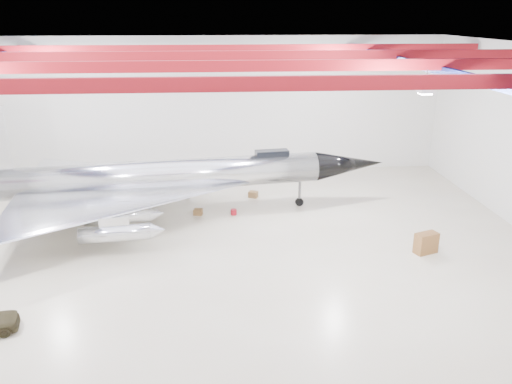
{
  "coord_description": "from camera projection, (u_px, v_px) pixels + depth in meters",
  "views": [
    {
      "loc": [
        1.62,
        -25.68,
        12.58
      ],
      "look_at": [
        3.78,
        2.0,
        2.64
      ],
      "focal_mm": 35.0,
      "sensor_mm": 36.0,
      "label": 1
    }
  ],
  "objects": [
    {
      "name": "floor",
      "position": [
        192.0,
        250.0,
        28.22
      ],
      "size": [
        40.0,
        40.0,
        0.0
      ],
      "primitive_type": "plane",
      "color": "#BFB298",
      "rests_on": "ground"
    },
    {
      "name": "wall_back",
      "position": [
        197.0,
        106.0,
        40.45
      ],
      "size": [
        40.0,
        0.0,
        40.0
      ],
      "primitive_type": "plane",
      "rotation": [
        1.57,
        0.0,
        0.0
      ],
      "color": "silver",
      "rests_on": "floor"
    },
    {
      "name": "ceiling",
      "position": [
        183.0,
        48.0,
        24.52
      ],
      "size": [
        40.0,
        40.0,
        0.0
      ],
      "primitive_type": "plane",
      "rotation": [
        3.14,
        0.0,
        0.0
      ],
      "color": "#0A0F38",
      "rests_on": "wall_back"
    },
    {
      "name": "ceiling_structure",
      "position": [
        183.0,
        62.0,
        24.74
      ],
      "size": [
        39.5,
        29.5,
        1.08
      ],
      "color": "maroon",
      "rests_on": "ceiling"
    },
    {
      "name": "jet_aircraft",
      "position": [
        166.0,
        180.0,
        32.14
      ],
      "size": [
        27.91,
        17.74,
        7.61
      ],
      "rotation": [
        0.0,
        0.0,
        0.12
      ],
      "color": "silver",
      "rests_on": "floor"
    },
    {
      "name": "desk",
      "position": [
        426.0,
        243.0,
        27.66
      ],
      "size": [
        1.43,
        1.04,
        1.18
      ],
      "primitive_type": "cube",
      "rotation": [
        0.0,
        0.0,
        0.35
      ],
      "color": "brown",
      "rests_on": "floor"
    },
    {
      "name": "crate_ply",
      "position": [
        118.0,
        211.0,
        33.26
      ],
      "size": [
        0.57,
        0.5,
        0.34
      ],
      "primitive_type": "cube",
      "rotation": [
        0.0,
        0.0,
        -0.29
      ],
      "color": "olive",
      "rests_on": "floor"
    },
    {
      "name": "parts_bin",
      "position": [
        253.0,
        194.0,
        36.2
      ],
      "size": [
        0.78,
        0.72,
        0.44
      ],
      "primitive_type": "cube",
      "rotation": [
        0.0,
        0.0,
        -0.42
      ],
      "color": "olive",
      "rests_on": "floor"
    },
    {
      "name": "crate_small",
      "position": [
        65.0,
        213.0,
        33.1
      ],
      "size": [
        0.45,
        0.39,
        0.28
      ],
      "primitive_type": "cube",
      "rotation": [
        0.0,
        0.0,
        -0.2
      ],
      "color": "#59595B",
      "rests_on": "floor"
    },
    {
      "name": "tool_chest",
      "position": [
        234.0,
        212.0,
        33.07
      ],
      "size": [
        0.45,
        0.45,
        0.37
      ],
      "primitive_type": "cylinder",
      "rotation": [
        0.0,
        0.0,
        0.12
      ],
      "color": "#A5101F",
      "rests_on": "floor"
    },
    {
      "name": "oil_barrel",
      "position": [
        198.0,
        212.0,
        33.04
      ],
      "size": [
        0.65,
        0.57,
        0.4
      ],
      "primitive_type": "cube",
      "rotation": [
        0.0,
        0.0,
        -0.23
      ],
      "color": "olive",
      "rests_on": "floor"
    },
    {
      "name": "spares_box",
      "position": [
        187.0,
        196.0,
        36.03
      ],
      "size": [
        0.46,
        0.46,
        0.33
      ],
      "primitive_type": "cylinder",
      "rotation": [
        0.0,
        0.0,
        0.32
      ],
      "color": "#59595B",
      "rests_on": "floor"
    }
  ]
}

